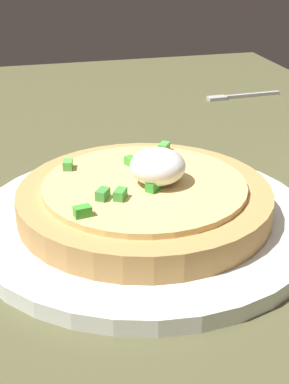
# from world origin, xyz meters

# --- Properties ---
(dining_table) EXTENTS (1.16, 0.68, 0.03)m
(dining_table) POSITION_xyz_m (0.00, 0.00, 0.02)
(dining_table) COLOR brown
(dining_table) RESTS_ON ground
(plate) EXTENTS (0.29, 0.29, 0.01)m
(plate) POSITION_xyz_m (0.06, -0.05, 0.04)
(plate) COLOR white
(plate) RESTS_ON dining_table
(pizza) EXTENTS (0.21, 0.21, 0.06)m
(pizza) POSITION_xyz_m (0.06, -0.05, 0.06)
(pizza) COLOR tan
(pizza) RESTS_ON plate
(fork) EXTENTS (0.02, 0.12, 0.01)m
(fork) POSITION_xyz_m (-0.29, 0.18, 0.04)
(fork) COLOR #B7B7BC
(fork) RESTS_ON dining_table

